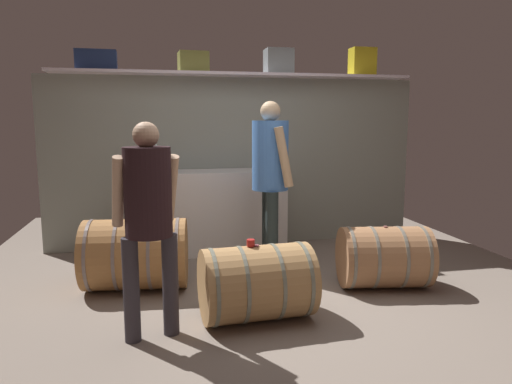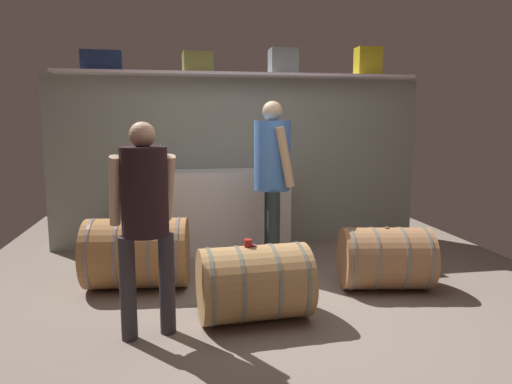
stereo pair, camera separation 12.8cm
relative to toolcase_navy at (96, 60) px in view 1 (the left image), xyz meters
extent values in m
cube|color=gray|center=(1.55, -1.44, -2.17)|extent=(5.69, 7.45, 0.02)
cube|color=gray|center=(1.55, 0.15, -1.15)|extent=(4.49, 0.10, 2.02)
cube|color=silver|center=(1.55, 0.00, -0.12)|extent=(4.13, 0.40, 0.03)
cube|color=navy|center=(0.00, 0.00, 0.00)|extent=(0.44, 0.25, 0.21)
cube|color=olive|center=(1.04, 0.00, 0.01)|extent=(0.35, 0.31, 0.22)
cube|color=gray|center=(2.04, 0.00, 0.04)|extent=(0.32, 0.28, 0.29)
cube|color=yellow|center=(3.09, 0.00, 0.06)|extent=(0.29, 0.21, 0.33)
cube|color=white|center=(1.23, -0.17, -1.69)|extent=(1.64, 0.53, 0.94)
cylinder|color=#ABC9C1|center=(0.60, -0.13, -1.10)|extent=(0.06, 0.06, 0.22)
sphere|color=#ABC9C1|center=(0.60, -0.13, -0.98)|extent=(0.06, 0.06, 0.06)
cylinder|color=#ABC9C1|center=(0.60, -0.13, -0.94)|extent=(0.03, 0.03, 0.06)
cylinder|color=white|center=(1.84, -0.33, -1.21)|extent=(0.07, 0.07, 0.00)
cylinder|color=white|center=(1.84, -0.33, -1.18)|extent=(0.01, 0.01, 0.06)
sphere|color=white|center=(1.84, -0.33, -1.12)|extent=(0.07, 0.07, 0.07)
sphere|color=maroon|center=(1.84, -0.33, -1.13)|extent=(0.04, 0.04, 0.04)
cylinder|color=#AD814F|center=(1.34, -2.14, -1.87)|extent=(0.87, 0.63, 0.57)
cylinder|color=slate|center=(0.99, -2.16, -1.87)|extent=(0.07, 0.58, 0.58)
cylinder|color=slate|center=(1.21, -2.15, -1.87)|extent=(0.07, 0.58, 0.58)
cylinder|color=slate|center=(1.47, -2.13, -1.87)|extent=(0.07, 0.58, 0.58)
cylinder|color=slate|center=(1.68, -2.11, -1.87)|extent=(0.07, 0.58, 0.58)
cylinder|color=#8D444F|center=(1.34, -2.14, -1.58)|extent=(0.04, 0.04, 0.01)
cylinder|color=#A6734B|center=(2.62, -1.68, -1.88)|extent=(0.86, 0.67, 0.55)
cylinder|color=gray|center=(2.29, -1.62, -1.88)|extent=(0.12, 0.56, 0.56)
cylinder|color=gray|center=(2.49, -1.66, -1.88)|extent=(0.12, 0.56, 0.56)
cylinder|color=gray|center=(2.74, -1.70, -1.88)|extent=(0.12, 0.56, 0.56)
cylinder|color=gray|center=(2.94, -1.73, -1.88)|extent=(0.12, 0.56, 0.56)
cylinder|color=#945750|center=(2.62, -1.68, -1.59)|extent=(0.04, 0.04, 0.01)
cylinder|color=#A36F3D|center=(0.41, -1.26, -1.84)|extent=(0.96, 0.72, 0.63)
cylinder|color=slate|center=(0.03, -1.22, -1.84)|extent=(0.09, 0.64, 0.64)
cylinder|color=slate|center=(0.26, -1.25, -1.84)|extent=(0.09, 0.64, 0.64)
cylinder|color=slate|center=(0.55, -1.28, -1.84)|extent=(0.09, 0.64, 0.64)
cylinder|color=slate|center=(0.78, -1.30, -1.84)|extent=(0.09, 0.64, 0.64)
cylinder|color=#975242|center=(0.41, -1.26, -1.52)|extent=(0.04, 0.04, 0.01)
cylinder|color=red|center=(1.29, -2.14, -1.55)|extent=(0.06, 0.06, 0.05)
cylinder|color=#273333|center=(1.70, -1.12, -1.74)|extent=(0.13, 0.13, 0.83)
cylinder|color=#273333|center=(1.73, -0.82, -1.74)|extent=(0.13, 0.13, 0.83)
cylinder|color=#4880D6|center=(1.71, -0.97, -0.99)|extent=(0.36, 0.36, 0.68)
sphere|color=tan|center=(1.71, -0.97, -0.56)|extent=(0.20, 0.20, 0.20)
cylinder|color=tan|center=(1.80, -1.19, -0.99)|extent=(0.20, 0.11, 0.58)
cylinder|color=tan|center=(1.84, -0.78, -0.99)|extent=(0.25, 0.11, 0.58)
cylinder|color=#322E34|center=(0.69, -2.26, -1.79)|extent=(0.11, 0.11, 0.73)
cylinder|color=#322E34|center=(0.43, -2.32, -1.79)|extent=(0.11, 0.11, 0.73)
cylinder|color=black|center=(0.56, -2.29, -1.12)|extent=(0.32, 0.32, 0.60)
sphere|color=tan|center=(0.56, -2.29, -0.74)|extent=(0.17, 0.17, 0.17)
cylinder|color=tan|center=(0.72, -2.16, -1.12)|extent=(0.13, 0.27, 0.50)
cylinder|color=tan|center=(0.36, -2.24, -1.12)|extent=(0.13, 0.25, 0.51)
camera|label=1|loc=(0.65, -5.48, -0.65)|focal=32.88mm
camera|label=2|loc=(0.77, -5.50, -0.65)|focal=32.88mm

